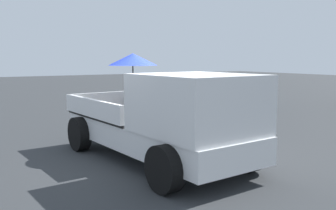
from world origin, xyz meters
The scene contains 3 objects.
ground_plane centered at (0.00, 0.00, 0.00)m, with size 80.00×80.00×0.00m, color #2D3033.
pickup_truck_main centered at (0.44, 0.04, 0.97)m, with size 5.15×2.50×2.30m.
parked_sedan_far centered at (-6.84, 7.66, 0.74)m, with size 4.63×2.96×1.33m.
Camera 1 is at (6.81, -3.97, 2.19)m, focal length 39.99 mm.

